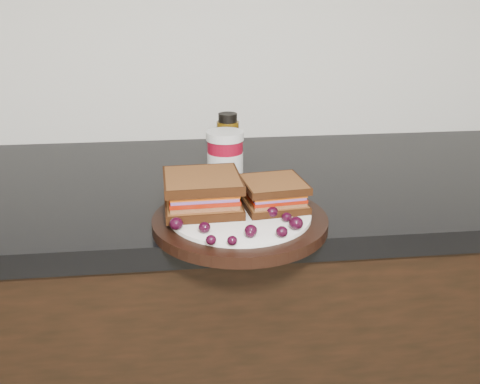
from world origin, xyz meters
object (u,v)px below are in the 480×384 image
Objects in this scene: plate at (240,222)px; sandwich_left at (202,192)px; condiment_jar at (225,158)px; oil_bottle at (228,144)px.

plate is 2.30× the size of sandwich_left.
sandwich_left is at bearing -106.70° from condiment_jar.
sandwich_left is 1.15× the size of condiment_jar.
plate is 0.08m from sandwich_left.
oil_bottle reaches higher than condiment_jar.
plate is at bearing -91.36° from oil_bottle.
oil_bottle reaches higher than sandwich_left.
plate is at bearing -88.54° from condiment_jar.
oil_bottle is (0.01, 0.07, 0.01)m from condiment_jar.
oil_bottle reaches higher than plate.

